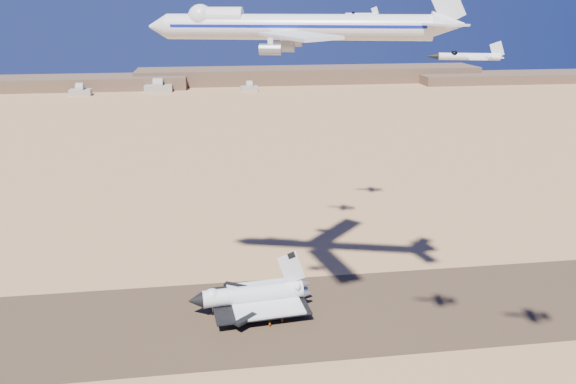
{
  "coord_description": "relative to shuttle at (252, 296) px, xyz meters",
  "views": [
    {
      "loc": [
        -3.63,
        -153.47,
        93.64
      ],
      "look_at": [
        18.77,
        8.0,
        38.55
      ],
      "focal_mm": 35.0,
      "sensor_mm": 36.0,
      "label": 1
    }
  ],
  "objects": [
    {
      "name": "crew_c",
      "position": [
        8.48,
        -8.84,
        -4.26
      ],
      "size": [
        1.09,
        0.82,
        1.66
      ],
      "primitive_type": "imported",
      "rotation": [
        0.0,
        0.0,
        2.77
      ],
      "color": "#D05A0C",
      "rests_on": "runway"
    },
    {
      "name": "chase_jet_d",
      "position": [
        47.47,
        59.21,
        84.18
      ],
      "size": [
        14.97,
        8.53,
        3.78
      ],
      "rotation": [
        0.0,
        0.0,
        -0.21
      ],
      "color": "silver"
    },
    {
      "name": "crew_a",
      "position": [
        6.72,
        -6.23,
        -4.22
      ],
      "size": [
        0.64,
        0.75,
        1.74
      ],
      "primitive_type": "imported",
      "rotation": [
        0.0,
        0.0,
        1.15
      ],
      "color": "#D05A0C",
      "rests_on": "runway"
    },
    {
      "name": "hangars",
      "position": [
        -70.81,
        473.46,
        -0.32
      ],
      "size": [
        200.5,
        29.5,
        30.0
      ],
      "color": "#9D998B",
      "rests_on": "ground"
    },
    {
      "name": "runway",
      "position": [
        -6.81,
        -4.97,
        -5.12
      ],
      "size": [
        600.0,
        50.0,
        0.06
      ],
      "primitive_type": "cube",
      "color": "#4D3826",
      "rests_on": "ground"
    },
    {
      "name": "shuttle",
      "position": [
        0.0,
        0.0,
        0.0
      ],
      "size": [
        39.01,
        26.2,
        19.16
      ],
      "rotation": [
        0.0,
        0.0,
        0.1
      ],
      "color": "white",
      "rests_on": "runway"
    },
    {
      "name": "crew_b",
      "position": [
        4.51,
        -10.44,
        -4.2
      ],
      "size": [
        0.97,
        0.96,
        1.78
      ],
      "primitive_type": "imported",
      "rotation": [
        0.0,
        0.0,
        2.38
      ],
      "color": "#D05A0C",
      "rests_on": "runway"
    },
    {
      "name": "carrier_747",
      "position": [
        10.32,
        -7.36,
        82.52
      ],
      "size": [
        82.63,
        61.95,
        20.61
      ],
      "rotation": [
        0.0,
        0.0,
        -0.26
      ],
      "color": "silver"
    },
    {
      "name": "chase_jet_c",
      "position": [
        27.8,
        36.84,
        80.32
      ],
      "size": [
        13.6,
        8.06,
        3.5
      ],
      "rotation": [
        0.0,
        0.0,
        -0.38
      ],
      "color": "silver"
    },
    {
      "name": "ridgeline",
      "position": [
        58.51,
        522.33,
        2.48
      ],
      "size": [
        960.0,
        90.0,
        18.0
      ],
      "color": "brown",
      "rests_on": "ground"
    },
    {
      "name": "chase_jet_a",
      "position": [
        38.99,
        -53.72,
        78.72
      ],
      "size": [
        14.38,
        8.3,
        3.65
      ],
      "rotation": [
        0.0,
        0.0,
        -0.25
      ],
      "color": "silver"
    },
    {
      "name": "ground",
      "position": [
        -6.81,
        -4.97,
        -5.15
      ],
      "size": [
        1200.0,
        1200.0,
        0.0
      ],
      "primitive_type": "plane",
      "color": "tan",
      "rests_on": "ground"
    }
  ]
}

